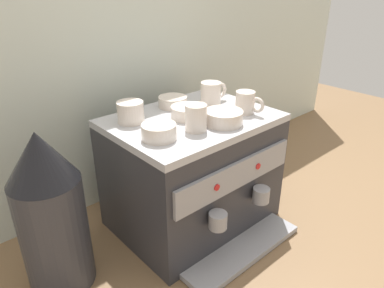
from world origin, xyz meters
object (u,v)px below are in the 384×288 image
at_px(ceramic_cup_0, 212,93).
at_px(ceramic_bowl_2, 224,118).
at_px(ceramic_bowl_1, 187,112).
at_px(ceramic_bowl_0, 159,132).
at_px(coffee_grinder, 51,213).
at_px(milk_pitcher, 258,168).
at_px(ceramic_bowl_3, 173,102).
at_px(ceramic_cup_1, 130,112).
at_px(ceramic_cup_2, 197,117).
at_px(ceramic_cup_3, 246,102).
at_px(espresso_machine, 193,172).

xyz_separation_m(ceramic_cup_0, ceramic_bowl_2, (-0.11, -0.16, -0.02)).
bearing_deg(ceramic_bowl_1, ceramic_bowl_0, -157.22).
bearing_deg(ceramic_bowl_1, ceramic_bowl_2, -65.92).
xyz_separation_m(ceramic_bowl_2, coffee_grinder, (-0.52, 0.15, -0.19)).
distance_m(ceramic_bowl_2, coffee_grinder, 0.57).
bearing_deg(ceramic_bowl_1, coffee_grinder, 176.27).
distance_m(coffee_grinder, milk_pitcher, 0.88).
height_order(coffee_grinder, milk_pitcher, coffee_grinder).
height_order(ceramic_cup_0, ceramic_bowl_2, ceramic_cup_0).
height_order(ceramic_bowl_0, ceramic_bowl_3, ceramic_bowl_0).
xyz_separation_m(ceramic_cup_0, ceramic_cup_1, (-0.31, 0.05, -0.01)).
height_order(ceramic_cup_2, ceramic_cup_3, ceramic_cup_2).
xyz_separation_m(ceramic_cup_0, milk_pitcher, (0.24, -0.05, -0.38)).
distance_m(espresso_machine, ceramic_bowl_2, 0.25).
height_order(ceramic_bowl_3, coffee_grinder, coffee_grinder).
distance_m(ceramic_cup_3, ceramic_bowl_2, 0.13).
bearing_deg(ceramic_bowl_1, ceramic_cup_2, -115.06).
height_order(ceramic_bowl_2, milk_pitcher, ceramic_bowl_2).
bearing_deg(ceramic_cup_2, ceramic_cup_3, -1.14).
height_order(ceramic_cup_3, ceramic_bowl_1, ceramic_cup_3).
relative_size(ceramic_cup_2, ceramic_bowl_1, 0.97).
bearing_deg(ceramic_cup_3, ceramic_cup_0, 97.09).
xyz_separation_m(ceramic_bowl_2, milk_pitcher, (0.35, 0.11, -0.36)).
xyz_separation_m(ceramic_bowl_1, coffee_grinder, (-0.47, 0.03, -0.18)).
bearing_deg(ceramic_cup_3, coffee_grinder, 168.76).
xyz_separation_m(ceramic_cup_1, ceramic_cup_2, (0.11, -0.19, 0.01)).
bearing_deg(ceramic_cup_0, espresso_machine, -157.74).
bearing_deg(ceramic_cup_3, ceramic_bowl_0, 175.33).
bearing_deg(ceramic_bowl_0, ceramic_cup_2, -10.92).
height_order(ceramic_cup_0, ceramic_cup_3, ceramic_cup_0).
relative_size(ceramic_cup_3, ceramic_bowl_3, 1.02).
bearing_deg(espresso_machine, ceramic_bowl_3, 82.38).
relative_size(espresso_machine, ceramic_bowl_0, 5.34).
distance_m(espresso_machine, ceramic_cup_3, 0.30).
bearing_deg(coffee_grinder, ceramic_bowl_0, -18.30).
relative_size(ceramic_bowl_0, milk_pitcher, 0.70).
distance_m(ceramic_bowl_2, milk_pitcher, 0.51).
height_order(ceramic_cup_3, ceramic_bowl_3, ceramic_cup_3).
height_order(ceramic_cup_1, coffee_grinder, coffee_grinder).
xyz_separation_m(ceramic_cup_1, milk_pitcher, (0.55, -0.10, -0.37)).
bearing_deg(coffee_grinder, ceramic_cup_3, -11.24).
bearing_deg(ceramic_bowl_2, ceramic_cup_3, 7.90).
xyz_separation_m(ceramic_bowl_0, ceramic_bowl_2, (0.22, -0.05, -0.00)).
bearing_deg(ceramic_bowl_2, espresso_machine, 108.62).
xyz_separation_m(coffee_grinder, milk_pitcher, (0.87, -0.04, -0.17)).
bearing_deg(coffee_grinder, ceramic_cup_0, 1.51).
relative_size(ceramic_bowl_2, milk_pitcher, 0.83).
height_order(ceramic_cup_1, milk_pitcher, ceramic_cup_1).
relative_size(ceramic_bowl_0, coffee_grinder, 0.21).
bearing_deg(ceramic_bowl_2, ceramic_bowl_3, 94.54).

